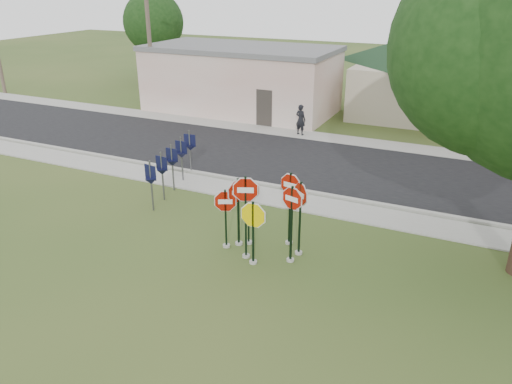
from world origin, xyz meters
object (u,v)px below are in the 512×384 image
at_px(pedestrian, 301,120).
at_px(stop_sign_center, 246,205).
at_px(utility_pole_near, 149,34).
at_px(stop_sign_yellow, 253,225).
at_px(stop_sign_left, 226,212).

bearing_deg(pedestrian, stop_sign_center, 118.03).
xyz_separation_m(stop_sign_center, utility_pole_near, (-13.71, 14.33, 3.17)).
bearing_deg(pedestrian, stop_sign_yellow, 119.25).
distance_m(stop_sign_yellow, utility_pole_near, 20.58).
xyz_separation_m(stop_sign_left, utility_pole_near, (-12.84, 14.01, 3.71)).
relative_size(stop_sign_left, pedestrian, 1.25).
height_order(stop_sign_yellow, pedestrian, stop_sign_yellow).
distance_m(stop_sign_center, pedestrian, 13.69).
distance_m(stop_sign_yellow, pedestrian, 13.99).
height_order(stop_sign_yellow, utility_pole_near, utility_pole_near).
relative_size(stop_sign_center, stop_sign_yellow, 1.30).
bearing_deg(stop_sign_left, pedestrian, 99.80).
xyz_separation_m(stop_sign_left, pedestrian, (-2.24, 12.99, -0.35)).
distance_m(stop_sign_center, stop_sign_yellow, 0.65).
distance_m(stop_sign_center, stop_sign_left, 1.07).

